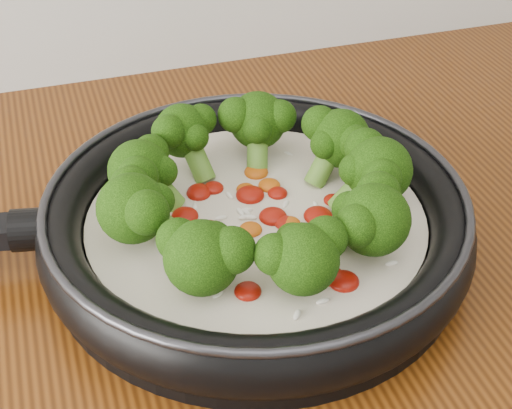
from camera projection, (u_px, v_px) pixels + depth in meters
name	position (u px, v px, depth m)	size (l,w,h in m)	color
skillet	(253.00, 216.00, 0.63)	(0.60, 0.43, 0.10)	black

